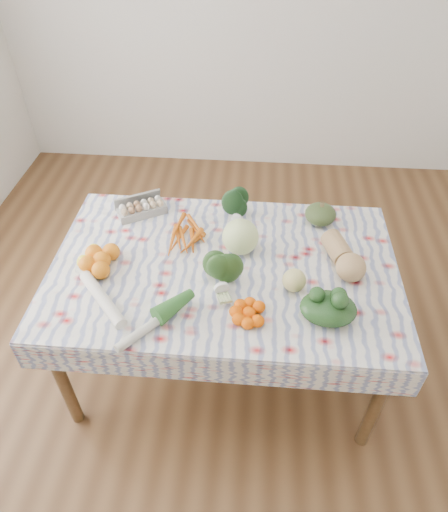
{
  "coord_description": "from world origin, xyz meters",
  "views": [
    {
      "loc": [
        0.13,
        -1.58,
        2.27
      ],
      "look_at": [
        0.0,
        0.0,
        0.82
      ],
      "focal_mm": 32.0,
      "sensor_mm": 36.0,
      "label": 1
    }
  ],
  "objects_px": {
    "kabocha_squash": "(320,214)",
    "cabbage": "(240,237)",
    "butternut_squash": "(344,255)",
    "grapefruit": "(294,280)",
    "egg_carton": "(142,209)",
    "dining_table": "(224,277)"
  },
  "relations": [
    {
      "from": "kabocha_squash",
      "to": "cabbage",
      "type": "height_order",
      "value": "cabbage"
    },
    {
      "from": "butternut_squash",
      "to": "kabocha_squash",
      "type": "bearing_deg",
      "value": 86.24
    },
    {
      "from": "cabbage",
      "to": "kabocha_squash",
      "type": "bearing_deg",
      "value": 32.8
    },
    {
      "from": "cabbage",
      "to": "grapefruit",
      "type": "xyz_separation_m",
      "value": [
        0.25,
        -0.24,
        -0.04
      ]
    },
    {
      "from": "cabbage",
      "to": "butternut_squash",
      "type": "distance_m",
      "value": 0.5
    },
    {
      "from": "cabbage",
      "to": "grapefruit",
      "type": "height_order",
      "value": "cabbage"
    },
    {
      "from": "cabbage",
      "to": "grapefruit",
      "type": "relative_size",
      "value": 1.67
    },
    {
      "from": "cabbage",
      "to": "butternut_squash",
      "type": "relative_size",
      "value": 0.6
    },
    {
      "from": "cabbage",
      "to": "grapefruit",
      "type": "distance_m",
      "value": 0.35
    },
    {
      "from": "egg_carton",
      "to": "kabocha_squash",
      "type": "xyz_separation_m",
      "value": [
        0.95,
        0.01,
        0.02
      ]
    },
    {
      "from": "grapefruit",
      "to": "kabocha_squash",
      "type": "bearing_deg",
      "value": 73.08
    },
    {
      "from": "kabocha_squash",
      "to": "egg_carton",
      "type": "bearing_deg",
      "value": -179.2
    },
    {
      "from": "kabocha_squash",
      "to": "butternut_squash",
      "type": "height_order",
      "value": "butternut_squash"
    },
    {
      "from": "dining_table",
      "to": "kabocha_squash",
      "type": "distance_m",
      "value": 0.62
    },
    {
      "from": "butternut_squash",
      "to": "egg_carton",
      "type": "bearing_deg",
      "value": 145.13
    },
    {
      "from": "egg_carton",
      "to": "cabbage",
      "type": "bearing_deg",
      "value": -53.85
    },
    {
      "from": "kabocha_squash",
      "to": "cabbage",
      "type": "xyz_separation_m",
      "value": [
        -0.41,
        -0.26,
        0.04
      ]
    },
    {
      "from": "kabocha_squash",
      "to": "grapefruit",
      "type": "xyz_separation_m",
      "value": [
        -0.15,
        -0.5,
        0.0
      ]
    },
    {
      "from": "dining_table",
      "to": "cabbage",
      "type": "relative_size",
      "value": 9.0
    },
    {
      "from": "egg_carton",
      "to": "kabocha_squash",
      "type": "bearing_deg",
      "value": -28.46
    },
    {
      "from": "kabocha_squash",
      "to": "grapefruit",
      "type": "distance_m",
      "value": 0.52
    },
    {
      "from": "kabocha_squash",
      "to": "grapefruit",
      "type": "height_order",
      "value": "same"
    }
  ]
}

